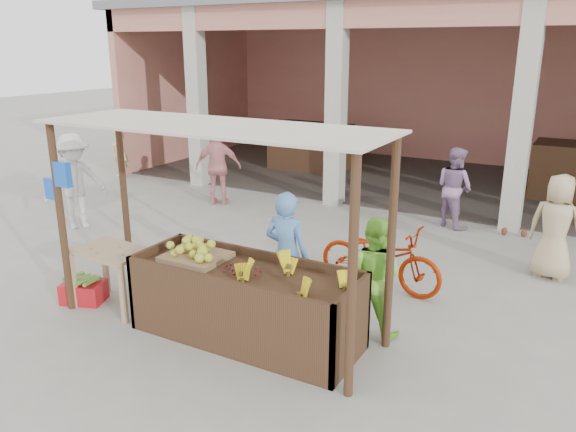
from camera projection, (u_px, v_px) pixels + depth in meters
The scene contains 20 objects.
ground at pixel (211, 327), 6.64m from camera, with size 60.00×60.00×0.00m, color gray.
market_building at pixel (435, 67), 13.28m from camera, with size 14.40×6.40×4.20m.
fruit_stall at pixel (246, 306), 6.29m from camera, with size 2.60×0.95×0.80m, color #442B1B.
stall_awning at pixel (206, 162), 6.12m from camera, with size 4.09×1.35×2.39m.
banana_heap at pixel (291, 275), 5.83m from camera, with size 1.17×0.64×0.21m, color yellow, non-canonical shape.
melon_tray at pixel (196, 252), 6.53m from camera, with size 0.70×0.61×0.19m.
berry_heap at pixel (242, 267), 6.15m from camera, with size 0.44×0.36×0.14m, color maroon.
side_table at pixel (112, 260), 7.00m from camera, with size 1.00×0.71×0.77m.
papaya_pile at pixel (110, 242), 6.93m from camera, with size 0.65×0.37×0.19m, color #4E9330, non-canonical shape.
red_crate at pixel (84, 292), 7.27m from camera, with size 0.51×0.37×0.27m, color #B1121A.
plantain_bundle at pixel (83, 279), 7.22m from camera, with size 0.39×0.27×0.08m, color #5C8E33, non-canonical shape.
produce_sacks at pixel (515, 221), 9.73m from camera, with size 0.71×0.44×0.54m.
vendor_blue at pixel (287, 251), 6.72m from camera, with size 0.63×0.46×1.67m, color #5E97DC.
vendor_green at pixel (374, 273), 6.33m from camera, with size 0.71×0.41×1.47m, color #89DB3F.
motorcycle at pixel (380, 256), 7.56m from camera, with size 1.82×0.63×0.95m, color #931F03.
shopper_a at pixel (74, 178), 10.04m from camera, with size 1.19×0.59×1.85m, color silver.
shopper_b at pixel (218, 164), 11.54m from camera, with size 1.00×0.53×1.71m, color #DA8788.
shopper_c at pixel (557, 221), 7.84m from camera, with size 0.81×0.52×1.67m, color tan.
shopper_e at pixel (119, 147), 13.95m from camera, with size 0.57×0.43×1.54m, color #F0CB86.
shopper_f at pixel (455, 183), 10.12m from camera, with size 0.78×0.45×1.61m, color #93719A.
Camera 1 is at (3.70, -4.77, 3.20)m, focal length 35.00 mm.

